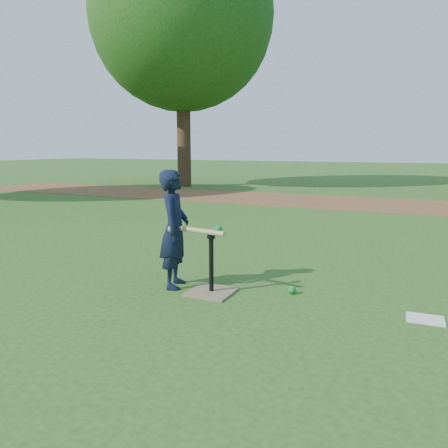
% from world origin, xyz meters
% --- Properties ---
extents(ground, '(80.00, 80.00, 0.00)m').
position_xyz_m(ground, '(0.00, 0.00, 0.00)').
color(ground, '#285116').
rests_on(ground, ground).
extents(dirt_strip, '(24.00, 3.00, 0.01)m').
position_xyz_m(dirt_strip, '(0.00, 7.50, 0.01)').
color(dirt_strip, brown).
rests_on(dirt_strip, ground).
extents(child, '(0.42, 0.51, 1.21)m').
position_xyz_m(child, '(-0.19, -0.32, 0.61)').
color(child, black).
rests_on(child, ground).
extents(wiffle_ball_ground, '(0.08, 0.08, 0.08)m').
position_xyz_m(wiffle_ball_ground, '(0.99, -0.05, 0.04)').
color(wiffle_ball_ground, '#0C8C32').
rests_on(wiffle_ball_ground, ground).
extents(clipboard, '(0.31, 0.24, 0.01)m').
position_xyz_m(clipboard, '(2.19, -0.22, 0.01)').
color(clipboard, white).
rests_on(clipboard, ground).
extents(batting_tee, '(0.43, 0.43, 0.61)m').
position_xyz_m(batting_tee, '(0.25, -0.36, 0.11)').
color(batting_tee, '#806F51').
rests_on(batting_tee, ground).
extents(swing_action, '(0.63, 0.19, 0.09)m').
position_xyz_m(swing_action, '(0.13, -0.37, 0.63)').
color(swing_action, tan).
rests_on(swing_action, ground).
extents(tree_left, '(6.40, 6.40, 9.08)m').
position_xyz_m(tree_left, '(-6.00, 10.00, 5.87)').
color(tree_left, '#382316').
rests_on(tree_left, ground).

